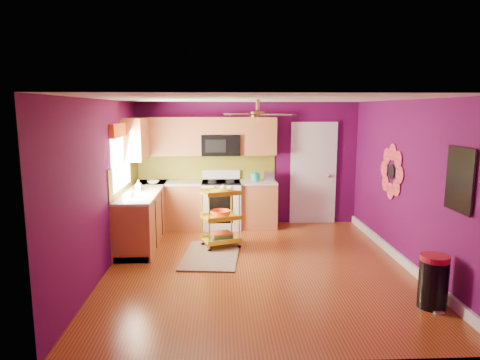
{
  "coord_description": "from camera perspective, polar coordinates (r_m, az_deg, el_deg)",
  "views": [
    {
      "loc": [
        -0.55,
        -6.17,
        2.36
      ],
      "look_at": [
        -0.25,
        0.4,
        1.26
      ],
      "focal_mm": 32.0,
      "sensor_mm": 36.0,
      "label": 1
    }
  ],
  "objects": [
    {
      "name": "ground",
      "position": [
        6.63,
        2.4,
        -11.4
      ],
      "size": [
        5.0,
        5.0,
        0.0
      ],
      "primitive_type": "plane",
      "color": "maroon",
      "rests_on": "ground"
    },
    {
      "name": "lower_cabinets",
      "position": [
        8.26,
        -8.05,
        -4.12
      ],
      "size": [
        2.81,
        2.31,
        0.94
      ],
      "color": "#9C522A",
      "rests_on": "ground"
    },
    {
      "name": "room_envelope",
      "position": [
        6.24,
        2.74,
        2.75
      ],
      "size": [
        4.54,
        5.04,
        2.52
      ],
      "color": "#530947",
      "rests_on": "ground"
    },
    {
      "name": "ceiling_fan",
      "position": [
        6.4,
        2.38,
        8.82
      ],
      "size": [
        1.01,
        1.01,
        0.26
      ],
      "color": "#BF8C3F",
      "rests_on": "ground"
    },
    {
      "name": "upper_cabinetry",
      "position": [
        8.39,
        -7.33,
        5.55
      ],
      "size": [
        2.8,
        2.3,
        1.26
      ],
      "color": "#9C522A",
      "rests_on": "ground"
    },
    {
      "name": "counter_dish",
      "position": [
        8.37,
        -11.49,
        -0.3
      ],
      "size": [
        0.24,
        0.24,
        0.06
      ],
      "primitive_type": "imported",
      "color": "white",
      "rests_on": "lower_cabinets"
    },
    {
      "name": "rolling_cart",
      "position": [
        7.33,
        -2.53,
        -4.76
      ],
      "size": [
        0.72,
        0.62,
        1.09
      ],
      "color": "yellow",
      "rests_on": "ground"
    },
    {
      "name": "toaster",
      "position": [
        8.56,
        3.83,
        0.5
      ],
      "size": [
        0.22,
        0.15,
        0.18
      ],
      "primitive_type": "cube",
      "color": "beige",
      "rests_on": "lower_cabinets"
    },
    {
      "name": "counter_cup",
      "position": [
        7.19,
        -14.39,
        -1.87
      ],
      "size": [
        0.11,
        0.11,
        0.09
      ],
      "primitive_type": "imported",
      "color": "white",
      "rests_on": "lower_cabinets"
    },
    {
      "name": "left_window",
      "position": [
        7.44,
        -15.56,
        4.31
      ],
      "size": [
        0.08,
        1.35,
        1.08
      ],
      "color": "white",
      "rests_on": "ground"
    },
    {
      "name": "panel_door",
      "position": [
        8.95,
        9.73,
        0.74
      ],
      "size": [
        0.95,
        0.11,
        2.15
      ],
      "color": "white",
      "rests_on": "ground"
    },
    {
      "name": "teal_kettle",
      "position": [
        8.51,
        2.04,
        0.42
      ],
      "size": [
        0.18,
        0.18,
        0.21
      ],
      "color": "teal",
      "rests_on": "lower_cabinets"
    },
    {
      "name": "soap_bottle_a",
      "position": [
        7.71,
        -13.39,
        -0.69
      ],
      "size": [
        0.09,
        0.09,
        0.19
      ],
      "primitive_type": "imported",
      "color": "#EA3F72",
      "rests_on": "lower_cabinets"
    },
    {
      "name": "right_wall_art",
      "position": [
        6.53,
        22.65,
        0.65
      ],
      "size": [
        0.04,
        2.74,
        1.04
      ],
      "color": "black",
      "rests_on": "ground"
    },
    {
      "name": "soap_bottle_b",
      "position": [
        7.84,
        -13.39,
        -0.61
      ],
      "size": [
        0.13,
        0.13,
        0.17
      ],
      "primitive_type": "imported",
      "color": "white",
      "rests_on": "lower_cabinets"
    },
    {
      "name": "electric_range",
      "position": [
        8.56,
        -2.51,
        -3.22
      ],
      "size": [
        0.76,
        0.66,
        1.13
      ],
      "color": "white",
      "rests_on": "ground"
    },
    {
      "name": "shag_rug",
      "position": [
        7.06,
        -3.88,
        -9.99
      ],
      "size": [
        1.0,
        1.49,
        0.02
      ],
      "primitive_type": "cube",
      "rotation": [
        0.0,
        0.0,
        -0.1
      ],
      "color": "black",
      "rests_on": "ground"
    },
    {
      "name": "trash_can",
      "position": [
        5.74,
        24.37,
        -12.22
      ],
      "size": [
        0.37,
        0.39,
        0.65
      ],
      "color": "black",
      "rests_on": "ground"
    }
  ]
}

